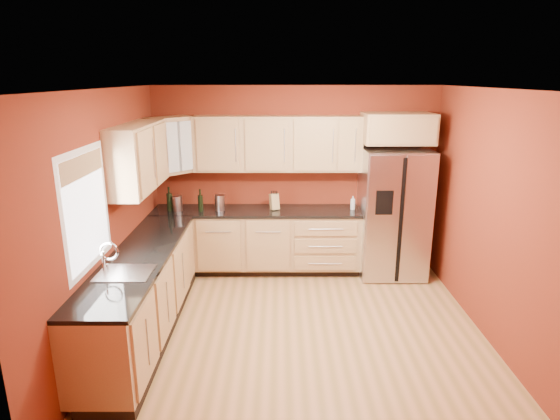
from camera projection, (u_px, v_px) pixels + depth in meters
name	position (u px, v px, depth m)	size (l,w,h in m)	color
floor	(300.00, 332.00, 5.16)	(4.00, 4.00, 0.00)	olive
ceiling	(303.00, 89.00, 4.44)	(4.00, 4.00, 0.00)	white
wall_back	(295.00, 178.00, 6.72)	(4.00, 0.04, 2.60)	maroon
wall_front	(316.00, 315.00, 2.88)	(4.00, 0.04, 2.60)	maroon
wall_left	(107.00, 219.00, 4.80)	(0.04, 4.00, 2.60)	maroon
wall_right	(496.00, 219.00, 4.80)	(0.04, 4.00, 2.60)	maroon
base_cabinets_back	(257.00, 242.00, 6.67)	(2.90, 0.60, 0.88)	#A87651
base_cabinets_left	(143.00, 296.00, 5.04)	(0.60, 2.80, 0.88)	#A87651
countertop_back	(256.00, 211.00, 6.53)	(2.90, 0.62, 0.04)	black
countertop_left	(140.00, 256.00, 4.91)	(0.62, 2.80, 0.04)	black
upper_cabinets_back	(278.00, 144.00, 6.42)	(2.30, 0.33, 0.75)	#A87651
upper_cabinets_left	(139.00, 157.00, 5.35)	(0.33, 1.35, 0.75)	#A87651
corner_upper_cabinet	(172.00, 145.00, 6.26)	(0.62, 0.33, 0.75)	#A87651
over_fridge_cabinet	(397.00, 128.00, 6.23)	(0.92, 0.60, 0.40)	#A87651
refrigerator	(393.00, 213.00, 6.48)	(0.90, 0.75, 1.78)	#B9B9BE
window	(87.00, 209.00, 4.25)	(0.03, 0.90, 1.00)	white
sink_faucet	(123.00, 258.00, 4.38)	(0.50, 0.42, 0.30)	silver
canister_left	(178.00, 203.00, 6.44)	(0.13, 0.13, 0.22)	#B9B9BE
canister_right	(220.00, 203.00, 6.47)	(0.14, 0.14, 0.22)	#B9B9BE
wine_bottle_a	(169.00, 199.00, 6.44)	(0.08, 0.08, 0.34)	black
wine_bottle_b	(200.00, 200.00, 6.42)	(0.07, 0.07, 0.31)	black
knife_block	(274.00, 202.00, 6.52)	(0.11, 0.10, 0.22)	tan
soap_dispenser	(353.00, 203.00, 6.53)	(0.06, 0.06, 0.19)	silver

